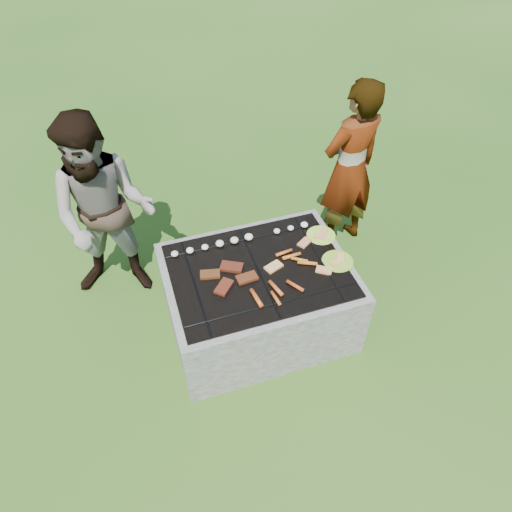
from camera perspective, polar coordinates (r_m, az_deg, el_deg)
The scene contains 10 objects.
lawn at distance 3.64m, azimuth 0.25°, elevation -8.33°, with size 60.00×60.00×0.00m, color #204812.
fire_pit at distance 3.42m, azimuth 0.26°, elevation -5.51°, with size 1.30×1.00×0.62m.
mushrooms at distance 3.36m, azimuth -2.31°, elevation 2.07°, with size 1.05×0.06×0.04m.
pork_slabs at distance 3.12m, azimuth -3.41°, elevation -2.49°, with size 0.38×0.32×0.02m.
sausages at distance 3.11m, azimuth 3.50°, elevation -2.57°, with size 0.53×0.46×0.03m.
bread_on_grate at distance 3.23m, azimuth 5.18°, elevation -0.56°, with size 0.45×0.41×0.02m.
plate_far at distance 3.46m, azimuth 8.12°, elevation 2.56°, with size 0.27×0.27×0.03m.
plate_near at distance 3.28m, azimuth 10.16°, elevation -0.66°, with size 0.28×0.28×0.03m.
cook at distance 3.91m, azimuth 11.61°, elevation 10.63°, with size 0.56×0.37×1.53m, color gray.
bystander at distance 3.51m, azimuth -18.28°, elevation 4.94°, with size 0.76×0.59×1.56m, color gray.
Camera 1 is at (-0.70, -2.05, 2.93)m, focal length 32.00 mm.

